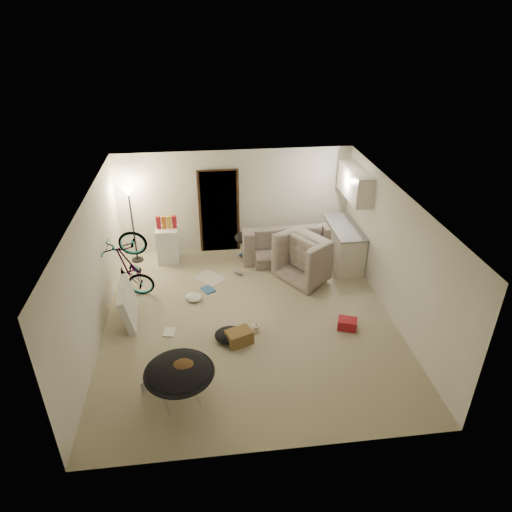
{
  "coord_description": "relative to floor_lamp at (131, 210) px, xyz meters",
  "views": [
    {
      "loc": [
        -0.74,
        -7.13,
        5.37
      ],
      "look_at": [
        0.2,
        0.6,
        1.06
      ],
      "focal_mm": 32.0,
      "sensor_mm": 36.0,
      "label": 1
    }
  ],
  "objects": [
    {
      "name": "clothes_lump_b",
      "position": [
        2.68,
        -0.22,
        -1.24
      ],
      "size": [
        0.54,
        0.49,
        0.14
      ],
      "primitive_type": "ellipsoid",
      "rotation": [
        0.0,
        0.0,
        0.23
      ],
      "color": "black",
      "rests_on": "floor"
    },
    {
      "name": "shoe_0",
      "position": [
        2.55,
        -0.13,
        -1.26
      ],
      "size": [
        0.3,
        0.17,
        0.1
      ],
      "primitive_type": "ellipsoid",
      "rotation": [
        0.0,
        0.0,
        0.2
      ],
      "color": "#2E5DA6",
      "rests_on": "floor"
    },
    {
      "name": "wall_left",
      "position": [
        -0.36,
        -2.65,
        -0.06
      ],
      "size": [
        0.02,
        6.0,
        2.5
      ],
      "primitive_type": "cube",
      "color": "white",
      "rests_on": "floor"
    },
    {
      "name": "ceiling",
      "position": [
        2.4,
        -2.65,
        1.2
      ],
      "size": [
        5.5,
        6.0,
        0.02
      ],
      "primitive_type": "cube",
      "color": "white",
      "rests_on": "wall_back"
    },
    {
      "name": "drink_case_b",
      "position": [
        4.2,
        -3.15,
        -1.21
      ],
      "size": [
        0.42,
        0.36,
        0.2
      ],
      "primitive_type": "cube",
      "rotation": [
        0.0,
        0.0,
        -0.36
      ],
      "color": "maroon",
      "rests_on": "floor"
    },
    {
      "name": "armchair",
      "position": [
        4.02,
        -1.11,
        -0.93
      ],
      "size": [
        1.5,
        1.54,
        0.76
      ],
      "primitive_type": "imported",
      "rotation": [
        0.0,
        0.0,
        2.15
      ],
      "color": "#3A423A",
      "rests_on": "floor"
    },
    {
      "name": "clothes_lump_a",
      "position": [
        2.0,
        -3.21,
        -1.21
      ],
      "size": [
        0.68,
        0.61,
        0.19
      ],
      "primitive_type": "ellipsoid",
      "rotation": [
        0.0,
        0.0,
        -0.19
      ],
      "color": "black",
      "rests_on": "floor"
    },
    {
      "name": "shoe_2",
      "position": [
        0.95,
        -4.37,
        -1.25
      ],
      "size": [
        0.26,
        0.3,
        0.11
      ],
      "primitive_type": "ellipsoid",
      "rotation": [
        0.0,
        0.0,
        0.96
      ],
      "color": "#2E5DA6",
      "rests_on": "floor"
    },
    {
      "name": "book_blue",
      "position": [
        1.63,
        -1.52,
        -1.29
      ],
      "size": [
        0.33,
        0.36,
        0.03
      ],
      "primitive_type": "cube",
      "rotation": [
        0.0,
        0.0,
        0.51
      ],
      "color": "#2E5DA6",
      "rests_on": "floor"
    },
    {
      "name": "snack_box_2",
      "position": [
        0.84,
        -0.1,
        -0.31
      ],
      "size": [
        0.12,
        0.1,
        0.3
      ],
      "primitive_type": "cube",
      "rotation": [
        0.0,
        0.0,
        0.28
      ],
      "color": "gold",
      "rests_on": "mini_fridge"
    },
    {
      "name": "wall_right",
      "position": [
        5.16,
        -2.65,
        -0.06
      ],
      "size": [
        0.02,
        6.0,
        2.5
      ],
      "primitive_type": "cube",
      "color": "white",
      "rests_on": "floor"
    },
    {
      "name": "sofa",
      "position": [
        3.55,
        -0.2,
        -0.99
      ],
      "size": [
        2.18,
        0.92,
        0.63
      ],
      "primitive_type": "imported",
      "rotation": [
        0.0,
        0.0,
        3.18
      ],
      "color": "#3A423A",
      "rests_on": "floor"
    },
    {
      "name": "wall_back",
      "position": [
        2.4,
        0.36,
        -0.06
      ],
      "size": [
        5.5,
        0.02,
        2.5
      ],
      "primitive_type": "cube",
      "color": "white",
      "rests_on": "floor"
    },
    {
      "name": "counter_top",
      "position": [
        4.83,
        -0.65,
        -0.41
      ],
      "size": [
        0.64,
        1.54,
        0.04
      ],
      "primitive_type": "cube",
      "color": "gray",
      "rests_on": "kitchen_counter"
    },
    {
      "name": "tv_box",
      "position": [
        0.1,
        -2.36,
        -0.95
      ],
      "size": [
        0.35,
        1.11,
        0.73
      ],
      "primitive_type": "cube",
      "rotation": [
        0.0,
        -0.21,
        0.07
      ],
      "color": "silver",
      "rests_on": "floor"
    },
    {
      "name": "kitchen_uppers",
      "position": [
        4.96,
        -0.65,
        0.64
      ],
      "size": [
        0.38,
        1.4,
        0.65
      ],
      "primitive_type": "cube",
      "color": "beige",
      "rests_on": "wall_right"
    },
    {
      "name": "book_asset",
      "position": [
        0.51,
        -4.4,
        -1.3
      ],
      "size": [
        0.27,
        0.26,
        0.02
      ],
      "primitive_type": "imported",
      "rotation": [
        0.0,
        0.0,
        0.93
      ],
      "color": "maroon",
      "rests_on": "floor"
    },
    {
      "name": "shoe_1",
      "position": [
        2.34,
        -0.94,
        -1.26
      ],
      "size": [
        0.26,
        0.28,
        0.1
      ],
      "primitive_type": "ellipsoid",
      "rotation": [
        0.0,
        0.0,
        -0.88
      ],
      "color": "slate",
      "rests_on": "floor"
    },
    {
      "name": "wall_front",
      "position": [
        2.4,
        -5.66,
        -0.06
      ],
      "size": [
        5.5,
        0.02,
        2.5
      ],
      "primitive_type": "cube",
      "color": "white",
      "rests_on": "floor"
    },
    {
      "name": "door_trim",
      "position": [
        2.0,
        0.29,
        -0.29
      ],
      "size": [
        0.97,
        0.04,
        2.1
      ],
      "primitive_type": "cube",
      "color": "#332012",
      "rests_on": "floor"
    },
    {
      "name": "bicycle",
      "position": [
        0.1,
        -1.61,
        -0.88
      ],
      "size": [
        1.67,
        0.83,
        0.94
      ],
      "primitive_type": "imported",
      "rotation": [
        0.0,
        -0.17,
        1.49
      ],
      "color": "black",
      "rests_on": "floor"
    },
    {
      "name": "floor_lamp",
      "position": [
        0.0,
        0.0,
        0.0
      ],
      "size": [
        0.28,
        0.28,
        1.81
      ],
      "color": "black",
      "rests_on": "floor"
    },
    {
      "name": "clothes_lump_c",
      "position": [
        1.32,
        -1.83,
        -1.25
      ],
      "size": [
        0.49,
        0.49,
        0.11
      ],
      "primitive_type": "ellipsoid",
      "rotation": [
        0.0,
        0.0,
        -0.78
      ],
      "color": "silver",
      "rests_on": "floor"
    },
    {
      "name": "kitchen_counter",
      "position": [
        4.83,
        -0.65,
        -0.87
      ],
      "size": [
        0.6,
        1.5,
        0.88
      ],
      "primitive_type": "cube",
      "color": "beige",
      "rests_on": "floor"
    },
    {
      "name": "sofa_drape",
      "position": [
        2.6,
        -0.2,
        -0.77
      ],
      "size": [
        0.64,
        0.57,
        0.28
      ],
      "primitive_type": "ellipsoid",
      "rotation": [
        0.0,
        0.0,
        -0.21
      ],
      "color": "black",
      "rests_on": "sofa"
    },
    {
      "name": "hoodie",
      "position": [
        1.19,
        -4.59,
        -0.65
      ],
      "size": [
        0.52,
        0.45,
        0.22
      ],
      "primitive_type": "ellipsoid",
      "rotation": [
        0.0,
        0.0,
        0.11
      ],
      "color": "brown",
      "rests_on": "saucer_chair"
    },
    {
      "name": "doorway",
      "position": [
        2.0,
        0.32,
        -0.29
      ],
      "size": [
        0.85,
        0.1,
        2.04
      ],
      "primitive_type": "cube",
      "color": "black",
      "rests_on": "floor"
    },
    {
      "name": "snack_box_0",
      "position": [
        0.6,
        -0.1,
        -0.31
      ],
      "size": [
        0.1,
        0.07,
        0.3
      ],
      "primitive_type": "cube",
      "rotation": [
        0.0,
        0.0,
        -0.01
      ],
      "color": "maroon",
      "rests_on": "mini_fridge"
    },
    {
      "name": "juicer",
      "position": [
        2.48,
        -3.05,
        -1.22
      ],
      "size": [
        0.15,
        0.15,
        0.22
      ],
      "color": "beige",
      "rests_on": "floor"
    },
    {
      "name": "saucer_chair",
      "position": [
        1.14,
        -4.56,
        -0.86
      ],
      "size": [
        1.07,
        1.07,
        0.76
      ],
      "color": "silver",
      "rests_on": "floor"
    },
    {
      "name": "snack_box_1",
      "position": [
        0.72,
        -0.1,
        -0.31
      ],
      "size": [
        0.11,
        0.09,
        0.3
      ],
      "primitive_type": "cube",
      "rotation": [
        0.0,
        0.0,
        0.16
      ],
      "color": "#C15F18",
      "rests_on": "mini_fridge"
    },
    {
      "name": "mini_fridge",
      "position": [
        0.77,
        -0.1,
        -0.88
      ],
      "size": [
        0.53,
        0.53,
        0.85
      ],
      "primitive_type": "cube",
      "rotation": [
        0.0,
        0.0,
        -0.06
      ],
      "color": "white",
      "rests_on": "floor"
    },
    {
      "name": "drink_case_a",
      "position": [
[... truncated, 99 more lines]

